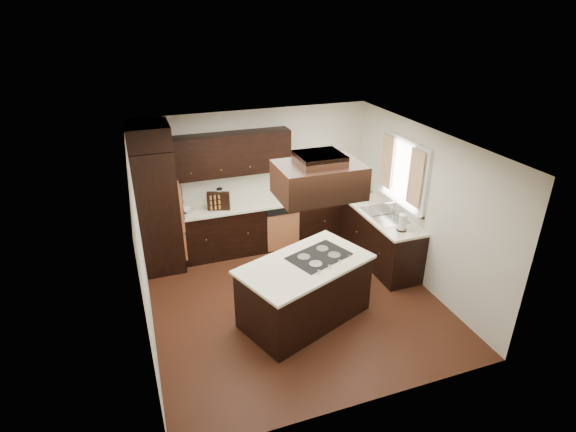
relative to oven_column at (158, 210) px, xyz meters
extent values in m
cube|color=#512816|center=(1.78, -1.71, -1.07)|extent=(4.20, 4.20, 0.02)
cube|color=silver|center=(1.78, -1.71, 1.45)|extent=(4.20, 4.20, 0.02)
cube|color=beige|center=(1.78, 0.40, 0.19)|extent=(4.20, 0.02, 2.50)
cube|color=beige|center=(1.78, -3.81, 0.19)|extent=(4.20, 0.02, 2.50)
cube|color=beige|center=(-0.33, -1.71, 0.19)|extent=(0.02, 4.20, 2.50)
cube|color=beige|center=(3.88, -1.71, 0.19)|extent=(0.02, 4.20, 2.50)
cube|color=black|center=(0.00, 0.00, 0.00)|extent=(0.65, 0.75, 2.12)
cube|color=#BF7043|center=(0.35, 0.00, 0.06)|extent=(0.05, 0.62, 0.78)
cube|color=black|center=(1.81, 0.09, -0.62)|extent=(2.93, 0.60, 0.88)
cube|color=black|center=(3.58, -0.80, -0.62)|extent=(0.60, 2.40, 0.88)
cube|color=#F5F0CE|center=(1.81, 0.08, -0.16)|extent=(2.93, 0.63, 0.04)
cube|color=#F5F0CE|center=(3.56, -0.80, -0.16)|extent=(0.63, 2.40, 0.04)
cube|color=black|center=(1.34, 0.23, 0.75)|extent=(2.00, 0.34, 0.72)
cube|color=#BF7043|center=(2.10, -0.20, -0.66)|extent=(0.60, 0.05, 0.72)
cube|color=silver|center=(3.85, -1.16, 0.59)|extent=(0.06, 1.32, 1.12)
cube|color=white|center=(3.87, -1.16, 0.59)|extent=(0.00, 1.20, 1.00)
cube|color=#F9E4BB|center=(3.79, -1.57, 0.64)|extent=(0.02, 0.34, 0.90)
cube|color=#F9E4BB|center=(3.79, -0.74, 0.64)|extent=(0.02, 0.34, 0.90)
cube|color=silver|center=(3.58, -1.16, -0.14)|extent=(0.52, 0.84, 0.01)
cube|color=black|center=(1.76, -2.13, -0.62)|extent=(1.98, 1.53, 0.88)
cube|color=#F5F0CE|center=(1.76, -2.13, -0.16)|extent=(2.06, 1.61, 0.04)
cube|color=black|center=(2.01, -2.04, -0.13)|extent=(0.97, 0.82, 0.01)
cube|color=black|center=(1.88, -2.25, 1.10)|extent=(1.05, 0.72, 0.42)
cube|color=black|center=(1.88, -2.25, 1.38)|extent=(0.55, 0.50, 0.13)
cylinder|color=silver|center=(1.04, 0.00, -0.09)|extent=(0.15, 0.15, 0.10)
cone|color=silver|center=(1.04, 0.00, 0.09)|extent=(0.13, 0.13, 0.26)
cube|color=black|center=(1.00, -0.01, 0.02)|extent=(0.39, 0.22, 0.32)
imported|color=silver|center=(0.50, 0.06, -0.11)|extent=(0.29, 0.29, 0.06)
imported|color=silver|center=(3.50, -0.63, -0.06)|extent=(0.10, 0.10, 0.16)
cylinder|color=silver|center=(3.53, -1.73, 0.00)|extent=(0.16, 0.16, 0.27)
camera|label=1|loc=(-0.21, -7.02, 3.08)|focal=28.00mm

